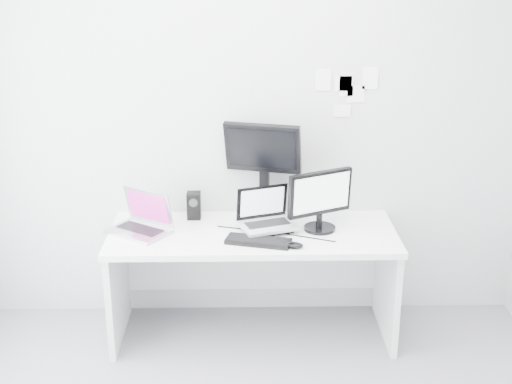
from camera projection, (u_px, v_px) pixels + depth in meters
back_wall at (252, 122)px, 4.44m from camera, size 3.60×0.00×3.60m
desk at (253, 284)px, 4.44m from camera, size 1.80×0.70×0.73m
macbook at (137, 213)px, 4.25m from camera, size 0.45×0.43×0.27m
speaker at (194, 205)px, 4.51m from camera, size 0.10×0.10×0.18m
dell_laptop at (268, 210)px, 4.28m from camera, size 0.40×0.36×0.28m
rear_monitor at (263, 169)px, 4.44m from camera, size 0.52×0.30×0.66m
samsung_monitor at (321, 200)px, 4.28m from camera, size 0.48×0.37×0.40m
keyboard at (258, 241)px, 4.15m from camera, size 0.41×0.24×0.03m
mouse at (294, 245)px, 4.08m from camera, size 0.12×0.09×0.03m
wall_note_0 at (323, 80)px, 4.35m from camera, size 0.10×0.00×0.14m
wall_note_1 at (346, 86)px, 4.37m from camera, size 0.09×0.00×0.13m
wall_note_2 at (370, 78)px, 4.36m from camera, size 0.10×0.00×0.14m
wall_note_3 at (342, 111)px, 4.42m from camera, size 0.11×0.00×0.08m
wall_note_4 at (356, 94)px, 4.39m from camera, size 0.11×0.00×0.11m
wall_note_5 at (343, 83)px, 4.36m from camera, size 0.11×0.00×0.10m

